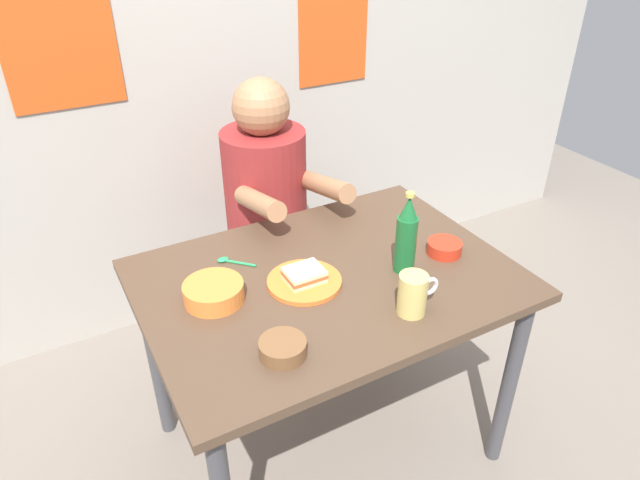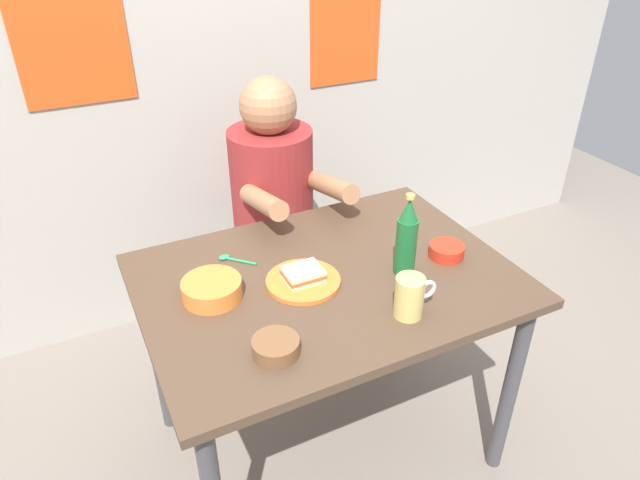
{
  "view_description": "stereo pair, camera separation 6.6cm",
  "coord_description": "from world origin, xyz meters",
  "px_view_note": "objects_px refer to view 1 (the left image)",
  "views": [
    {
      "loc": [
        -0.7,
        -1.22,
        1.73
      ],
      "look_at": [
        0.0,
        0.05,
        0.84
      ],
      "focal_mm": 32.12,
      "sensor_mm": 36.0,
      "label": 1
    },
    {
      "loc": [
        -0.64,
        -1.25,
        1.73
      ],
      "look_at": [
        0.0,
        0.05,
        0.84
      ],
      "focal_mm": 32.12,
      "sensor_mm": 36.0,
      "label": 2
    }
  ],
  "objects_px": {
    "dining_table": "(328,301)",
    "stool": "(270,271)",
    "plate_orange": "(304,282)",
    "soup_bowl_orange": "(214,291)",
    "beer_mug": "(413,294)",
    "beer_bottle": "(406,236)",
    "sandwich": "(304,275)",
    "person_seated": "(266,183)"
  },
  "relations": [
    {
      "from": "soup_bowl_orange",
      "to": "person_seated",
      "type": "bearing_deg",
      "value": 53.69
    },
    {
      "from": "person_seated",
      "to": "plate_orange",
      "type": "relative_size",
      "value": 3.27
    },
    {
      "from": "dining_table",
      "to": "sandwich",
      "type": "distance_m",
      "value": 0.15
    },
    {
      "from": "dining_table",
      "to": "beer_bottle",
      "type": "distance_m",
      "value": 0.31
    },
    {
      "from": "stool",
      "to": "soup_bowl_orange",
      "type": "xyz_separation_m",
      "value": [
        -0.42,
        -0.58,
        0.42
      ]
    },
    {
      "from": "sandwich",
      "to": "dining_table",
      "type": "bearing_deg",
      "value": -0.18
    },
    {
      "from": "beer_mug",
      "to": "soup_bowl_orange",
      "type": "xyz_separation_m",
      "value": [
        -0.46,
        0.31,
        -0.03
      ]
    },
    {
      "from": "plate_orange",
      "to": "dining_table",
      "type": "bearing_deg",
      "value": -0.18
    },
    {
      "from": "person_seated",
      "to": "plate_orange",
      "type": "bearing_deg",
      "value": -104.27
    },
    {
      "from": "dining_table",
      "to": "beer_mug",
      "type": "distance_m",
      "value": 0.32
    },
    {
      "from": "person_seated",
      "to": "beer_bottle",
      "type": "distance_m",
      "value": 0.72
    },
    {
      "from": "person_seated",
      "to": "sandwich",
      "type": "height_order",
      "value": "person_seated"
    },
    {
      "from": "soup_bowl_orange",
      "to": "beer_bottle",
      "type": "bearing_deg",
      "value": -13.44
    },
    {
      "from": "dining_table",
      "to": "stool",
      "type": "height_order",
      "value": "dining_table"
    },
    {
      "from": "plate_orange",
      "to": "beer_mug",
      "type": "relative_size",
      "value": 1.75
    },
    {
      "from": "stool",
      "to": "beer_bottle",
      "type": "distance_m",
      "value": 0.89
    },
    {
      "from": "person_seated",
      "to": "soup_bowl_orange",
      "type": "height_order",
      "value": "person_seated"
    },
    {
      "from": "plate_orange",
      "to": "sandwich",
      "type": "xyz_separation_m",
      "value": [
        0.0,
        0.0,
        0.02
      ]
    },
    {
      "from": "beer_bottle",
      "to": "sandwich",
      "type": "bearing_deg",
      "value": 164.84
    },
    {
      "from": "plate_orange",
      "to": "sandwich",
      "type": "height_order",
      "value": "sandwich"
    },
    {
      "from": "plate_orange",
      "to": "sandwich",
      "type": "distance_m",
      "value": 0.02
    },
    {
      "from": "dining_table",
      "to": "person_seated",
      "type": "distance_m",
      "value": 0.63
    },
    {
      "from": "beer_mug",
      "to": "soup_bowl_orange",
      "type": "distance_m",
      "value": 0.55
    },
    {
      "from": "sandwich",
      "to": "soup_bowl_orange",
      "type": "bearing_deg",
      "value": 168.57
    },
    {
      "from": "plate_orange",
      "to": "soup_bowl_orange",
      "type": "xyz_separation_m",
      "value": [
        -0.26,
        0.05,
        0.02
      ]
    },
    {
      "from": "dining_table",
      "to": "beer_bottle",
      "type": "height_order",
      "value": "beer_bottle"
    },
    {
      "from": "sandwich",
      "to": "beer_mug",
      "type": "relative_size",
      "value": 0.87
    },
    {
      "from": "stool",
      "to": "beer_mug",
      "type": "height_order",
      "value": "beer_mug"
    },
    {
      "from": "dining_table",
      "to": "stool",
      "type": "relative_size",
      "value": 2.44
    },
    {
      "from": "plate_orange",
      "to": "soup_bowl_orange",
      "type": "height_order",
      "value": "soup_bowl_orange"
    },
    {
      "from": "beer_mug",
      "to": "soup_bowl_orange",
      "type": "bearing_deg",
      "value": 145.82
    },
    {
      "from": "stool",
      "to": "beer_bottle",
      "type": "height_order",
      "value": "beer_bottle"
    },
    {
      "from": "beer_bottle",
      "to": "soup_bowl_orange",
      "type": "bearing_deg",
      "value": 166.56
    },
    {
      "from": "stool",
      "to": "sandwich",
      "type": "xyz_separation_m",
      "value": [
        -0.16,
        -0.63,
        0.42
      ]
    },
    {
      "from": "dining_table",
      "to": "stool",
      "type": "xyz_separation_m",
      "value": [
        0.08,
        0.63,
        -0.3
      ]
    },
    {
      "from": "stool",
      "to": "beer_bottle",
      "type": "relative_size",
      "value": 1.72
    },
    {
      "from": "dining_table",
      "to": "plate_orange",
      "type": "bearing_deg",
      "value": 179.82
    },
    {
      "from": "stool",
      "to": "sandwich",
      "type": "bearing_deg",
      "value": -104.03
    },
    {
      "from": "stool",
      "to": "beer_mug",
      "type": "bearing_deg",
      "value": -87.42
    },
    {
      "from": "person_seated",
      "to": "soup_bowl_orange",
      "type": "relative_size",
      "value": 4.23
    },
    {
      "from": "plate_orange",
      "to": "beer_bottle",
      "type": "bearing_deg",
      "value": -15.16
    },
    {
      "from": "beer_mug",
      "to": "beer_bottle",
      "type": "height_order",
      "value": "beer_bottle"
    }
  ]
}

